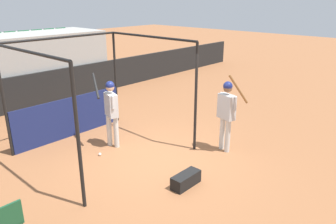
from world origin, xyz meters
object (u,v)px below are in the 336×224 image
player_batter (111,108)px  baseball (100,154)px  equipment_bag (186,180)px  player_waiting (227,109)px  folding_chair (8,220)px

player_batter → baseball: 1.22m
equipment_bag → baseball: (-0.39, 2.48, -0.10)m
player_batter → baseball: size_ratio=25.90×
player_batter → player_waiting: (1.79, -2.35, 0.04)m
folding_chair → player_batter: bearing=27.1°
player_batter → equipment_bag: size_ratio=2.74×
player_batter → folding_chair: 3.95m
player_waiting → baseball: bearing=-117.5°
equipment_bag → folding_chair: bearing=164.8°
equipment_bag → player_waiting: bearing=9.7°
folding_chair → baseball: 3.33m
folding_chair → baseball: bearing=28.7°
equipment_bag → baseball: size_ratio=9.46×
player_batter → folding_chair: bearing=134.6°
player_batter → player_waiting: size_ratio=0.91×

